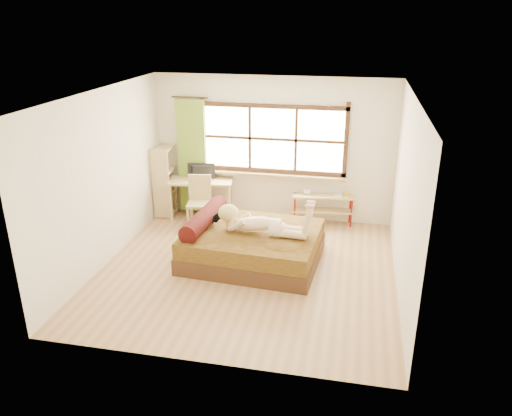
% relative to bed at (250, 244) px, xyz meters
% --- Properties ---
extents(floor, '(4.50, 4.50, 0.00)m').
position_rel_bed_xyz_m(floor, '(0.03, -0.34, -0.28)').
color(floor, '#9E754C').
rests_on(floor, ground).
extents(ceiling, '(4.50, 4.50, 0.00)m').
position_rel_bed_xyz_m(ceiling, '(0.03, -0.34, 2.42)').
color(ceiling, white).
rests_on(ceiling, wall_back).
extents(wall_back, '(4.50, 0.00, 4.50)m').
position_rel_bed_xyz_m(wall_back, '(0.03, 1.91, 1.07)').
color(wall_back, silver).
rests_on(wall_back, floor).
extents(wall_front, '(4.50, 0.00, 4.50)m').
position_rel_bed_xyz_m(wall_front, '(0.03, -2.59, 1.07)').
color(wall_front, silver).
rests_on(wall_front, floor).
extents(wall_left, '(0.00, 4.50, 4.50)m').
position_rel_bed_xyz_m(wall_left, '(-2.22, -0.34, 1.07)').
color(wall_left, silver).
rests_on(wall_left, floor).
extents(wall_right, '(0.00, 4.50, 4.50)m').
position_rel_bed_xyz_m(wall_right, '(2.28, -0.34, 1.07)').
color(wall_right, silver).
rests_on(wall_right, floor).
extents(window, '(2.80, 0.16, 1.46)m').
position_rel_bed_xyz_m(window, '(0.03, 1.88, 1.23)').
color(window, '#FFEDBF').
rests_on(window, wall_back).
extents(curtain, '(0.55, 0.10, 2.20)m').
position_rel_bed_xyz_m(curtain, '(-1.52, 1.79, 0.87)').
color(curtain, '#5D8825').
rests_on(curtain, wall_back).
extents(bed, '(2.20, 1.81, 0.79)m').
position_rel_bed_xyz_m(bed, '(0.00, 0.00, 0.00)').
color(bed, black).
rests_on(bed, floor).
extents(woman, '(1.48, 0.52, 0.62)m').
position_rel_bed_xyz_m(woman, '(0.20, -0.05, 0.55)').
color(woman, '#E0B690').
rests_on(woman, bed).
extents(kitten, '(0.32, 0.15, 0.25)m').
position_rel_bed_xyz_m(kitten, '(-0.67, 0.10, 0.36)').
color(kitten, black).
rests_on(kitten, bed).
extents(desk, '(1.29, 0.74, 0.76)m').
position_rel_bed_xyz_m(desk, '(-1.31, 1.61, 0.37)').
color(desk, tan).
rests_on(desk, floor).
extents(monitor, '(0.53, 0.15, 0.30)m').
position_rel_bed_xyz_m(monitor, '(-1.31, 1.66, 0.63)').
color(monitor, black).
rests_on(monitor, desk).
extents(chair, '(0.49, 0.49, 0.95)m').
position_rel_bed_xyz_m(chair, '(-1.23, 1.25, 0.25)').
color(chair, tan).
rests_on(chair, floor).
extents(pipe_shelf, '(1.17, 0.42, 0.65)m').
position_rel_bed_xyz_m(pipe_shelf, '(1.04, 1.73, 0.14)').
color(pipe_shelf, tan).
rests_on(pipe_shelf, floor).
extents(cup, '(0.15, 0.15, 0.11)m').
position_rel_bed_xyz_m(cup, '(0.73, 1.73, 0.34)').
color(cup, gray).
rests_on(cup, pipe_shelf).
extents(book, '(0.17, 0.22, 0.02)m').
position_rel_bed_xyz_m(book, '(1.23, 1.73, 0.30)').
color(book, gray).
rests_on(book, pipe_shelf).
extents(bookshelf, '(0.38, 0.62, 1.36)m').
position_rel_bed_xyz_m(bookshelf, '(-2.05, 1.65, 0.41)').
color(bookshelf, tan).
rests_on(bookshelf, floor).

